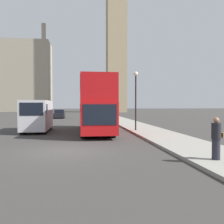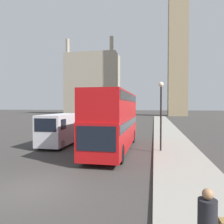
{
  "view_description": "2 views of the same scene",
  "coord_description": "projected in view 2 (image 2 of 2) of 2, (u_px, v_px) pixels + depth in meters",
  "views": [
    {
      "loc": [
        0.76,
        -12.53,
        2.29
      ],
      "look_at": [
        3.46,
        8.1,
        1.71
      ],
      "focal_mm": 40.0,
      "sensor_mm": 36.0,
      "label": 1
    },
    {
      "loc": [
        5.03,
        -7.91,
        3.42
      ],
      "look_at": [
        0.66,
        14.61,
        2.74
      ],
      "focal_mm": 35.0,
      "sensor_mm": 36.0,
      "label": 2
    }
  ],
  "objects": [
    {
      "name": "white_van",
      "position": [
        60.0,
        129.0,
        18.57
      ],
      "size": [
        2.06,
        5.4,
        2.67
      ],
      "color": "silver",
      "rests_on": "ground_plane"
    },
    {
      "name": "building_block_distant",
      "position": [
        93.0,
        84.0,
        90.92
      ],
      "size": [
        21.03,
        12.18,
        29.96
      ],
      "color": "#9E937F",
      "rests_on": "ground_plane"
    },
    {
      "name": "clock_tower",
      "position": [
        178.0,
        5.0,
        71.1
      ],
      "size": [
        6.52,
        6.69,
        70.59
      ],
      "color": "tan",
      "rests_on": "ground_plane"
    },
    {
      "name": "parked_sedan",
      "position": [
        112.0,
        120.0,
        40.64
      ],
      "size": [
        1.78,
        4.63,
        1.52
      ],
      "color": "black",
      "rests_on": "ground_plane"
    },
    {
      "name": "red_double_decker_bus",
      "position": [
        114.0,
        118.0,
        16.62
      ],
      "size": [
        2.47,
        10.64,
        4.39
      ],
      "color": "#B71114",
      "rests_on": "ground_plane"
    },
    {
      "name": "street_lamp",
      "position": [
        161.0,
        105.0,
        15.73
      ],
      "size": [
        0.36,
        0.36,
        4.97
      ],
      "color": "black",
      "rests_on": "sidewalk_strip"
    },
    {
      "name": "sidewalk_strip",
      "position": [
        202.0,
        202.0,
        7.55
      ],
      "size": [
        3.31,
        120.0,
        0.15
      ],
      "color": "gray",
      "rests_on": "ground_plane"
    },
    {
      "name": "ground_plane",
      "position": [
        27.0,
        190.0,
        8.82
      ],
      "size": [
        300.0,
        300.0,
        0.0
      ],
      "primitive_type": "plane",
      "color": "#383533"
    }
  ]
}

